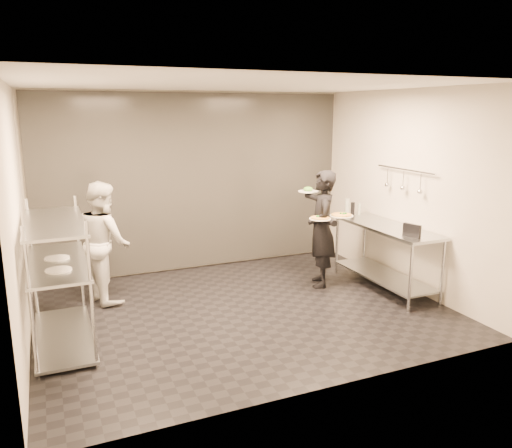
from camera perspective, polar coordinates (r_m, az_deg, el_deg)
name	(u,v)px	position (r m, az deg, el deg)	size (l,w,h in m)	color
room_shell	(212,189)	(7.18, -5.00, 3.97)	(5.00, 4.00, 2.80)	black
pass_rack	(59,275)	(5.83, -21.62, -5.40)	(0.60, 1.60, 1.50)	#AEB1B5
prep_counter	(385,246)	(7.33, 14.58, -2.42)	(0.60, 1.80, 0.92)	#AEB1B5
utensil_rail	(404,180)	(7.30, 16.53, 4.79)	(0.07, 1.20, 0.31)	#AEB1B5
waiter	(322,229)	(7.22, 7.50, -0.56)	(0.61, 0.40, 1.68)	black
chef	(104,242)	(6.91, -17.00, -1.93)	(0.78, 0.61, 1.61)	silver
pizza_plate_near	(320,218)	(6.95, 7.34, 0.67)	(0.30, 0.30, 0.05)	white
pizza_plate_far	(341,215)	(7.12, 9.73, 1.01)	(0.33, 0.33, 0.05)	white
salad_plate	(308,190)	(7.38, 5.97, 3.87)	(0.29, 0.29, 0.07)	white
pos_monitor	(412,231)	(6.67, 17.38, -0.73)	(0.05, 0.24, 0.17)	black
bottle_green	(347,207)	(7.79, 10.40, 1.90)	(0.07, 0.07, 0.26)	#929D90
bottle_clear	(359,209)	(7.92, 11.72, 1.71)	(0.05, 0.05, 0.18)	#929D90
bottle_dark	(353,209)	(7.85, 10.99, 1.73)	(0.06, 0.06, 0.20)	black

